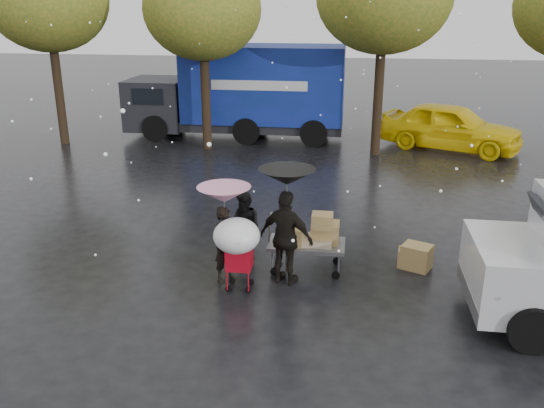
# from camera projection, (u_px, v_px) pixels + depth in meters

# --- Properties ---
(ground) EXTENTS (90.00, 90.00, 0.00)m
(ground) POSITION_uv_depth(u_px,v_px,m) (258.00, 279.00, 11.14)
(ground) COLOR black
(ground) RESTS_ON ground
(person_pink) EXTENTS (0.61, 0.65, 1.50)m
(person_pink) POSITION_uv_depth(u_px,v_px,m) (226.00, 244.00, 10.88)
(person_pink) COLOR black
(person_pink) RESTS_ON ground
(person_middle) EXTENTS (0.88, 0.83, 1.44)m
(person_middle) POSITION_uv_depth(u_px,v_px,m) (245.00, 227.00, 11.79)
(person_middle) COLOR black
(person_middle) RESTS_ON ground
(person_black) EXTENTS (1.17, 0.80, 1.84)m
(person_black) POSITION_uv_depth(u_px,v_px,m) (286.00, 238.00, 10.72)
(person_black) COLOR black
(person_black) RESTS_ON ground
(umbrella_pink) EXTENTS (1.00, 1.00, 1.89)m
(umbrella_pink) POSITION_uv_depth(u_px,v_px,m) (224.00, 195.00, 10.55)
(umbrella_pink) COLOR #4C4C4C
(umbrella_pink) RESTS_ON ground
(umbrella_black) EXTENTS (1.04, 1.04, 2.26)m
(umbrella_black) POSITION_uv_depth(u_px,v_px,m) (287.00, 177.00, 10.32)
(umbrella_black) COLOR #4C4C4C
(umbrella_black) RESTS_ON ground
(vendor_cart) EXTENTS (1.52, 0.80, 1.27)m
(vendor_cart) POSITION_uv_depth(u_px,v_px,m) (311.00, 237.00, 11.28)
(vendor_cart) COLOR slate
(vendor_cart) RESTS_ON ground
(shopping_cart) EXTENTS (0.84, 0.84, 1.46)m
(shopping_cart) POSITION_uv_depth(u_px,v_px,m) (237.00, 239.00, 10.29)
(shopping_cart) COLOR red
(shopping_cart) RESTS_ON ground
(blue_truck) EXTENTS (8.30, 2.60, 3.50)m
(blue_truck) POSITION_uv_depth(u_px,v_px,m) (243.00, 92.00, 22.00)
(blue_truck) COLOR navy
(blue_truck) RESTS_ON ground
(box_ground_near) EXTENTS (0.69, 0.64, 0.50)m
(box_ground_near) POSITION_uv_depth(u_px,v_px,m) (417.00, 257.00, 11.53)
(box_ground_near) COLOR olive
(box_ground_near) RESTS_ON ground
(box_ground_far) EXTENTS (0.51, 0.42, 0.36)m
(box_ground_far) POSITION_uv_depth(u_px,v_px,m) (410.00, 258.00, 11.64)
(box_ground_far) COLOR olive
(box_ground_far) RESTS_ON ground
(yellow_taxi) EXTENTS (5.27, 3.78, 1.67)m
(yellow_taxi) POSITION_uv_depth(u_px,v_px,m) (451.00, 127.00, 20.47)
(yellow_taxi) COLOR yellow
(yellow_taxi) RESTS_ON ground
(tree_row) EXTENTS (21.60, 4.40, 7.12)m
(tree_row) POSITION_uv_depth(u_px,v_px,m) (292.00, 2.00, 18.83)
(tree_row) COLOR black
(tree_row) RESTS_ON ground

